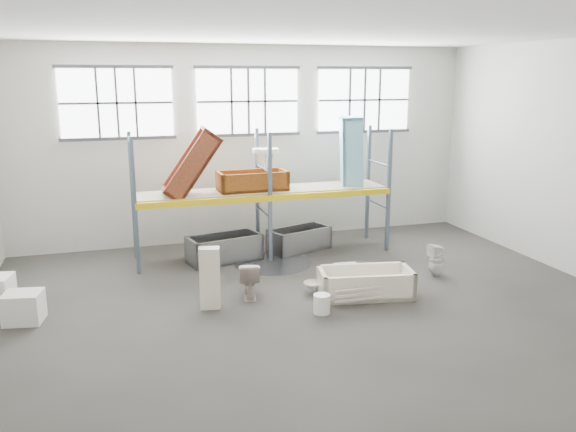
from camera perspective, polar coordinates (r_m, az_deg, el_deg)
name	(u,v)px	position (r m, az deg, el deg)	size (l,w,h in m)	color
floor	(311,308)	(11.13, 2.30, -9.01)	(12.00, 10.00, 0.10)	#44403B
ceiling	(314,25)	(10.33, 2.57, 18.15)	(12.00, 10.00, 0.10)	silver
wall_back	(248,144)	(15.24, -3.95, 7.00)	(12.00, 0.10, 5.00)	beige
wall_front	(484,255)	(6.03, 18.65, -3.67)	(12.00, 0.10, 5.00)	#A5A499
window_left	(117,103)	(14.65, -16.41, 10.56)	(2.60, 0.04, 1.60)	white
window_mid	(248,101)	(15.05, -3.92, 11.13)	(2.60, 0.04, 1.60)	white
window_right	(364,100)	(16.09, 7.46, 11.19)	(2.60, 0.04, 1.60)	white
rack_upright_la	(135,207)	(12.89, -14.74, 0.90)	(0.08, 0.08, 3.00)	slate
rack_upright_lb	(133,196)	(14.07, -14.97, 1.92)	(0.08, 0.08, 3.00)	slate
rack_upright_ma	(270,198)	(13.34, -1.77, 1.75)	(0.08, 0.08, 3.00)	slate
rack_upright_mb	(257,189)	(14.48, -3.03, 2.67)	(0.08, 0.08, 3.00)	slate
rack_upright_ra	(389,191)	(14.41, 9.83, 2.44)	(0.08, 0.08, 3.00)	slate
rack_upright_rb	(368,183)	(15.47, 7.83, 3.26)	(0.08, 0.08, 3.00)	slate
rack_beam_front	(270,198)	(13.34, -1.77, 1.75)	(6.00, 0.10, 0.14)	yellow
rack_beam_back	(257,189)	(14.48, -3.03, 2.67)	(6.00, 0.10, 0.14)	yellow
shelf_deck	(263,190)	(13.89, -2.43, 2.56)	(5.90, 1.10, 0.03)	gray
wet_patch	(273,263)	(13.54, -1.50, -4.63)	(1.80, 1.80, 0.00)	black
bathtub_beige	(365,283)	(11.61, 7.58, -6.47)	(1.82, 0.86, 0.53)	beige
cistern_spare	(346,274)	(12.00, 5.66, -5.69)	(0.47, 0.22, 0.45)	beige
sink_in_tub	(313,285)	(11.70, 2.47, -6.76)	(0.39, 0.39, 0.13)	beige
toilet_beige	(249,279)	(11.45, -3.81, -6.18)	(0.40, 0.70, 0.72)	#C2B0A4
cistern_tall	(210,278)	(10.91, -7.65, -6.04)	(0.38, 0.24, 1.17)	#EDDFC6
toilet_white	(436,260)	(13.00, 14.33, -4.19)	(0.32, 0.33, 0.71)	white
steel_tub_left	(224,248)	(13.71, -6.25, -3.14)	(1.67, 0.78, 0.61)	#969A9D
steel_tub_right	(299,239)	(14.49, 1.10, -2.26)	(1.52, 0.71, 0.56)	#A9AAB0
rust_tub_flat	(252,181)	(13.77, -3.50, 3.46)	(1.62, 0.76, 0.45)	#94500F
rust_tub_tilted	(192,164)	(13.30, -9.40, 5.02)	(1.70, 0.80, 0.48)	brown
sink_on_shelf	(266,169)	(13.68, -2.21, 4.58)	(0.61, 0.47, 0.54)	white
blue_tub_upright	(351,152)	(14.53, 6.18, 6.23)	(1.73, 0.81, 0.49)	#72B1C7
bucket	(322,304)	(10.74, 3.32, -8.58)	(0.31, 0.31, 0.36)	white
carton_near	(24,307)	(11.32, -24.46, -8.13)	(0.63, 0.54, 0.54)	silver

